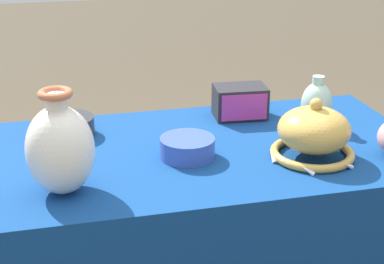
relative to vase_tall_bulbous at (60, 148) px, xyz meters
name	(u,v)px	position (x,y,z in m)	size (l,w,h in m)	color
display_table	(182,178)	(0.31, 0.15, -0.18)	(1.34, 0.65, 0.72)	olive
vase_tall_bulbous	(60,148)	(0.00, 0.00, 0.00)	(0.15, 0.15, 0.25)	white
vase_dome_bell	(314,134)	(0.64, 0.05, -0.05)	(0.23, 0.22, 0.16)	gold
mosaic_tile_box	(240,102)	(0.55, 0.38, -0.06)	(0.16, 0.12, 0.10)	#232328
pot_squat_cobalt	(187,148)	(0.32, 0.12, -0.08)	(0.14, 0.14, 0.05)	#3851A8
pot_squat_charcoal	(69,126)	(0.03, 0.35, -0.08)	(0.14, 0.14, 0.05)	#2D2D33
jar_round_celadon	(316,104)	(0.74, 0.25, -0.04)	(0.09, 0.09, 0.15)	#A8CCB7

